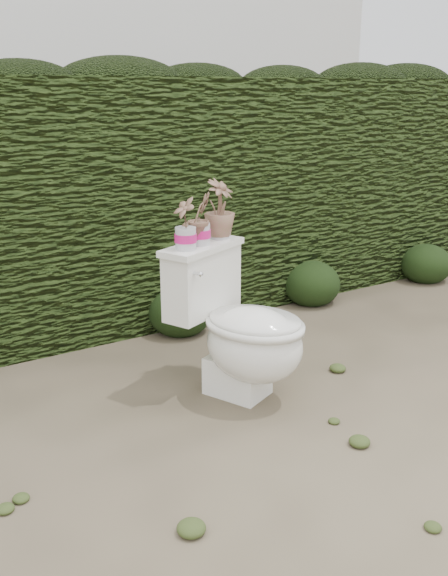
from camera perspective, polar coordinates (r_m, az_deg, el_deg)
ground at (r=3.38m, az=3.38°, el=-9.62°), size 60.00×60.00×0.00m
hedge at (r=4.47m, az=-8.58°, el=7.74°), size 8.00×1.00×1.60m
house_wall at (r=8.78m, az=-17.71°, el=19.70°), size 8.00×3.50×4.00m
toilet at (r=3.26m, az=1.52°, el=-3.83°), size 0.69×0.80×0.78m
potted_plant_left at (r=3.13m, az=-3.45°, el=5.60°), size 0.09×0.13×0.24m
potted_plant_center at (r=3.23m, az=-2.17°, el=6.03°), size 0.18×0.17×0.25m
potted_plant_right at (r=3.36m, az=-0.39°, el=6.89°), size 0.22×0.22×0.29m
liriope_clump_2 at (r=4.18m, az=-3.93°, el=-1.71°), size 0.42×0.42×0.34m
liriope_clump_3 at (r=4.79m, az=7.78°, el=0.71°), size 0.43×0.43×0.34m
liriope_clump_4 at (r=5.56m, az=17.55°, el=2.33°), size 0.42×0.42×0.33m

